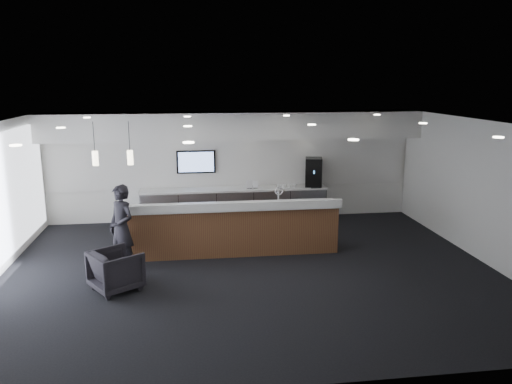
{
  "coord_description": "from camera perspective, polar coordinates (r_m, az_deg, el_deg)",
  "views": [
    {
      "loc": [
        -1.21,
        -9.53,
        3.84
      ],
      "look_at": [
        0.28,
        1.3,
        1.36
      ],
      "focal_mm": 35.0,
      "sensor_mm": 36.0,
      "label": 1
    }
  ],
  "objects": [
    {
      "name": "cup_0",
      "position": [
        13.65,
        4.36,
        0.73
      ],
      "size": [
        0.1,
        0.1,
        0.09
      ],
      "primitive_type": "imported",
      "color": "white",
      "rests_on": "back_credenza"
    },
    {
      "name": "wall_tv",
      "position": [
        13.62,
        -6.86,
        3.45
      ],
      "size": [
        1.05,
        0.08,
        0.62
      ],
      "color": "black",
      "rests_on": "back_wall"
    },
    {
      "name": "info_sign_left",
      "position": [
        13.49,
        -0.06,
        0.85
      ],
      "size": [
        0.15,
        0.03,
        0.2
      ],
      "primitive_type": "cube",
      "rotation": [
        0.0,
        0.0,
        -0.06
      ],
      "color": "white",
      "rests_on": "back_credenza"
    },
    {
      "name": "cup_2",
      "position": [
        13.59,
        3.2,
        0.7
      ],
      "size": [
        0.12,
        0.12,
        0.09
      ],
      "primitive_type": "imported",
      "rotation": [
        0.0,
        0.0,
        1.29
      ],
      "color": "white",
      "rests_on": "back_credenza"
    },
    {
      "name": "pendant_left",
      "position": [
        10.52,
        -14.26,
        3.71
      ],
      "size": [
        0.12,
        0.12,
        0.3
      ],
      "primitive_type": "cylinder",
      "color": "beige",
      "rests_on": "ceiling"
    },
    {
      "name": "lounge_guest",
      "position": [
        10.52,
        -15.1,
        -3.96
      ],
      "size": [
        0.75,
        0.76,
        1.77
      ],
      "primitive_type": "imported",
      "rotation": [
        0.0,
        0.0,
        -0.81
      ],
      "color": "black",
      "rests_on": "ground"
    },
    {
      "name": "info_sign_right",
      "position": [
        13.45,
        -0.78,
        0.89
      ],
      "size": [
        0.17,
        0.04,
        0.23
      ],
      "primitive_type": "cube",
      "rotation": [
        0.0,
        0.0,
        0.14
      ],
      "color": "white",
      "rests_on": "back_credenza"
    },
    {
      "name": "right_wall",
      "position": [
        11.62,
        24.69,
        -0.01
      ],
      "size": [
        0.02,
        8.0,
        3.0
      ],
      "primitive_type": "cube",
      "color": "silver",
      "rests_on": "ground"
    },
    {
      "name": "coffee_machine",
      "position": [
        13.82,
        6.59,
        2.28
      ],
      "size": [
        0.55,
        0.63,
        0.78
      ],
      "rotation": [
        0.0,
        0.0,
        -0.23
      ],
      "color": "black",
      "rests_on": "back_credenza"
    },
    {
      "name": "ground",
      "position": [
        10.35,
        -0.56,
        -8.99
      ],
      "size": [
        10.0,
        10.0,
        0.0
      ],
      "primitive_type": "plane",
      "color": "black",
      "rests_on": "ground"
    },
    {
      "name": "back_wall",
      "position": [
        13.79,
        -2.69,
        3.01
      ],
      "size": [
        10.0,
        0.02,
        3.0
      ],
      "primitive_type": "cube",
      "color": "silver",
      "rests_on": "ground"
    },
    {
      "name": "alcove_panel",
      "position": [
        13.74,
        -2.68,
        3.4
      ],
      "size": [
        9.8,
        0.06,
        1.4
      ],
      "primitive_type": "cube",
      "color": "silver",
      "rests_on": "back_wall"
    },
    {
      "name": "pendant_right",
      "position": [
        10.62,
        -18.02,
        3.56
      ],
      "size": [
        0.12,
        0.12,
        0.3
      ],
      "primitive_type": "cylinder",
      "color": "beige",
      "rests_on": "ceiling"
    },
    {
      "name": "armchair",
      "position": [
        9.7,
        -15.71,
        -8.59
      ],
      "size": [
        1.15,
        1.14,
        0.76
      ],
      "primitive_type": "imported",
      "rotation": [
        0.0,
        0.0,
        2.15
      ],
      "color": "black",
      "rests_on": "ground"
    },
    {
      "name": "ceiling_can_lights",
      "position": [
        9.65,
        -0.6,
        7.62
      ],
      "size": [
        7.0,
        5.0,
        0.02
      ],
      "primitive_type": null,
      "color": "white",
      "rests_on": "ceiling"
    },
    {
      "name": "cup_3",
      "position": [
        13.57,
        2.62,
        0.68
      ],
      "size": [
        0.13,
        0.13,
        0.09
      ],
      "primitive_type": "imported",
      "rotation": [
        0.0,
        0.0,
        1.94
      ],
      "color": "white",
      "rests_on": "back_credenza"
    },
    {
      "name": "back_credenza",
      "position": [
        13.65,
        -2.51,
        -1.48
      ],
      "size": [
        5.06,
        0.66,
        0.95
      ],
      "color": "gray",
      "rests_on": "ground"
    },
    {
      "name": "soffit_bulkhead",
      "position": [
        13.19,
        -2.56,
        7.6
      ],
      "size": [
        10.0,
        0.9,
        0.7
      ],
      "primitive_type": "cube",
      "color": "silver",
      "rests_on": "back_wall"
    },
    {
      "name": "cup_1",
      "position": [
        13.62,
        3.78,
        0.71
      ],
      "size": [
        0.14,
        0.14,
        0.09
      ],
      "primitive_type": "imported",
      "rotation": [
        0.0,
        0.0,
        0.65
      ],
      "color": "white",
      "rests_on": "back_credenza"
    },
    {
      "name": "service_counter",
      "position": [
        11.19,
        -2.86,
        -4.17
      ],
      "size": [
        4.84,
        0.83,
        1.49
      ],
      "rotation": [
        0.0,
        0.0,
        -0.0
      ],
      "color": "#582D1D",
      "rests_on": "ground"
    },
    {
      "name": "ceiling",
      "position": [
        9.65,
        -0.6,
        7.8
      ],
      "size": [
        10.0,
        8.0,
        0.02
      ],
      "primitive_type": "cube",
      "color": "black",
      "rests_on": "back_wall"
    }
  ]
}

